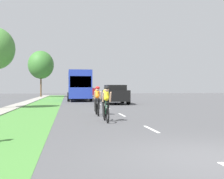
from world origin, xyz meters
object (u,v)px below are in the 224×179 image
object	(u,v)px
bus_blue	(79,84)
street_tree_far	(41,65)
cyclist_trailing	(97,100)
sedan_maroon	(91,92)
cyclist_lead	(106,103)
pickup_dark_green	(89,91)
suv_black	(115,94)

from	to	relation	value
bus_blue	street_tree_far	xyz separation A→B (m)	(-5.87, 14.16, 3.53)
cyclist_trailing	sedan_maroon	bearing A→B (deg)	85.74
cyclist_lead	bus_blue	distance (m)	23.69
cyclist_lead	sedan_maroon	bearing A→B (deg)	86.17
sedan_maroon	pickup_dark_green	size ratio (longest dim) A/B	0.84
suv_black	street_tree_far	bearing A→B (deg)	110.86
cyclist_trailing	street_tree_far	world-z (taller)	street_tree_far
cyclist_lead	suv_black	size ratio (longest dim) A/B	0.37
cyclist_lead	bus_blue	xyz separation A→B (m)	(-0.30, 23.66, 1.17)
cyclist_trailing	bus_blue	distance (m)	20.63
pickup_dark_green	cyclist_trailing	bearing A→B (deg)	-93.79
cyclist_lead	sedan_maroon	world-z (taller)	cyclist_lead
cyclist_lead	sedan_maroon	size ratio (longest dim) A/B	0.40
suv_black	bus_blue	xyz separation A→B (m)	(-3.11, 9.39, 1.03)
bus_blue	suv_black	bearing A→B (deg)	-71.69
cyclist_trailing	pickup_dark_green	size ratio (longest dim) A/B	0.34
cyclist_lead	suv_black	bearing A→B (deg)	78.89
cyclist_trailing	pickup_dark_green	world-z (taller)	pickup_dark_green
cyclist_trailing	suv_black	size ratio (longest dim) A/B	0.37
sedan_maroon	suv_black	bearing A→B (deg)	-89.79
suv_black	sedan_maroon	bearing A→B (deg)	90.21
cyclist_trailing	street_tree_far	size ratio (longest dim) A/B	0.22
bus_blue	sedan_maroon	bearing A→B (deg)	79.84
cyclist_lead	sedan_maroon	xyz separation A→B (m)	(2.71, 40.47, -0.04)
cyclist_lead	street_tree_far	size ratio (longest dim) A/B	0.22
cyclist_lead	bus_blue	size ratio (longest dim) A/B	0.15
pickup_dark_green	bus_blue	bearing A→B (deg)	-96.98
bus_blue	cyclist_lead	bearing A→B (deg)	-89.27
cyclist_trailing	pickup_dark_green	xyz separation A→B (m)	(3.24, 48.91, 0.02)
suv_black	bus_blue	bearing A→B (deg)	108.31
cyclist_lead	suv_black	distance (m)	14.55
suv_black	pickup_dark_green	bearing A→B (deg)	89.45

